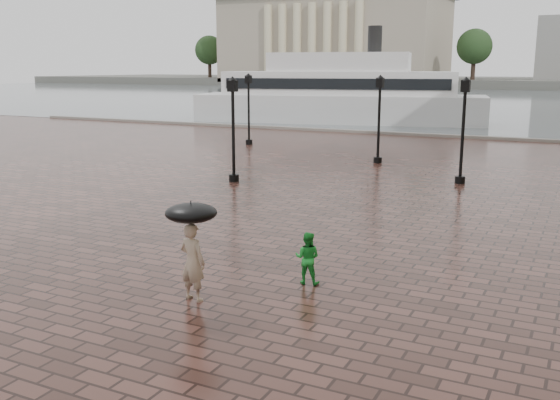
# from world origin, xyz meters

# --- Properties ---
(ground) EXTENTS (300.00, 300.00, 0.00)m
(ground) POSITION_xyz_m (0.00, 0.00, 0.00)
(ground) COLOR #331D17
(ground) RESTS_ON ground
(harbour_water) EXTENTS (240.00, 240.00, 0.00)m
(harbour_water) POSITION_xyz_m (0.00, 92.00, 0.00)
(harbour_water) COLOR #4A5559
(harbour_water) RESTS_ON ground
(quay_edge) EXTENTS (80.00, 0.60, 0.30)m
(quay_edge) POSITION_xyz_m (0.00, 32.00, 0.00)
(quay_edge) COLOR slate
(quay_edge) RESTS_ON ground
(museum) EXTENTS (57.00, 32.50, 26.00)m
(museum) POSITION_xyz_m (-55.00, 144.61, 13.91)
(museum) COLOR gray
(museum) RESTS_ON ground
(far_trees) EXTENTS (188.00, 8.00, 13.50)m
(far_trees) POSITION_xyz_m (0.00, 138.00, 9.42)
(far_trees) COLOR #2D2119
(far_trees) RESTS_ON ground
(street_lamps) EXTENTS (21.44, 14.44, 4.40)m
(street_lamps) POSITION_xyz_m (-1.60, 17.60, 2.33)
(street_lamps) COLOR black
(street_lamps) RESTS_ON ground
(adult_pedestrian) EXTENTS (0.67, 0.48, 1.71)m
(adult_pedestrian) POSITION_xyz_m (0.55, -2.71, 0.86)
(adult_pedestrian) COLOR tan
(adult_pedestrian) RESTS_ON ground
(child_pedestrian) EXTENTS (0.66, 0.55, 1.23)m
(child_pedestrian) POSITION_xyz_m (2.31, -0.63, 0.61)
(child_pedestrian) COLOR green
(child_pedestrian) RESTS_ON ground
(ferry_near) EXTENTS (26.43, 11.38, 8.43)m
(ferry_near) POSITION_xyz_m (-12.82, 40.05, 2.53)
(ferry_near) COLOR silver
(ferry_near) RESTS_ON ground
(umbrella) EXTENTS (1.10, 1.10, 1.15)m
(umbrella) POSITION_xyz_m (0.55, -2.71, 1.94)
(umbrella) COLOR black
(umbrella) RESTS_ON ground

